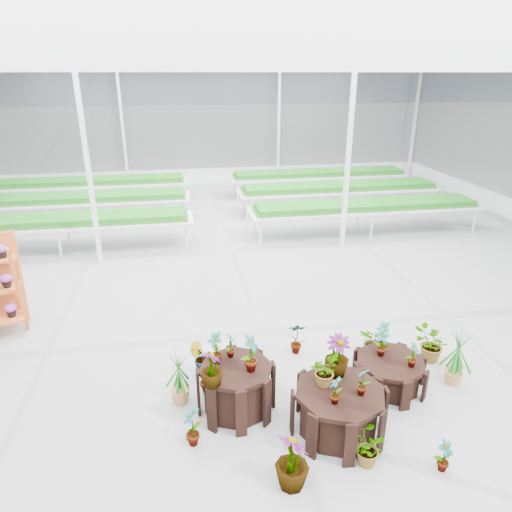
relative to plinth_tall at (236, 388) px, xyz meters
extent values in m
plane|color=gray|center=(0.48, 1.61, -0.34)|extent=(24.00, 24.00, 0.00)
cylinder|color=black|center=(0.00, 0.00, 0.00)|extent=(1.00, 1.00, 0.68)
cylinder|color=black|center=(1.20, -0.60, -0.03)|extent=(1.27, 1.27, 0.61)
cylinder|color=black|center=(2.20, 0.10, -0.11)|extent=(1.02, 1.02, 0.45)
imported|color=#1A6216|center=(-0.24, 0.14, 0.56)|extent=(0.25, 0.28, 0.45)
imported|color=#1A6216|center=(0.18, -0.12, 0.61)|extent=(0.30, 0.34, 0.53)
imported|color=#1A6216|center=(-0.04, 0.23, 0.52)|extent=(0.14, 0.20, 0.37)
imported|color=#1A6216|center=(-0.32, -0.31, 0.57)|extent=(0.37, 0.37, 0.47)
imported|color=#1A6216|center=(1.04, -0.44, 0.47)|extent=(0.45, 0.47, 0.40)
imported|color=#1A6216|center=(1.43, -0.70, 0.46)|extent=(0.24, 0.22, 0.38)
imported|color=#1A6216|center=(1.25, -0.28, 0.55)|extent=(0.31, 0.31, 0.56)
imported|color=#1A6216|center=(1.06, -0.80, 0.45)|extent=(0.21, 0.23, 0.36)
imported|color=#1A6216|center=(2.10, 0.23, 0.32)|extent=(0.25, 0.20, 0.41)
imported|color=#1A6216|center=(2.41, -0.09, 0.31)|extent=(0.25, 0.25, 0.40)
imported|color=#1A6216|center=(2.18, 0.36, 0.35)|extent=(0.17, 0.25, 0.46)
imported|color=#1A6216|center=(-0.60, -0.52, -0.07)|extent=(0.26, 0.33, 0.54)
imported|color=#1A6216|center=(-0.35, 0.42, -0.02)|extent=(0.41, 0.38, 0.64)
imported|color=#1A6216|center=(0.43, -1.31, 0.00)|extent=(0.52, 0.52, 0.67)
imported|color=#1A6216|center=(1.34, -1.16, -0.12)|extent=(0.53, 0.52, 0.44)
imported|color=#1A6216|center=(2.16, -1.40, -0.12)|extent=(0.27, 0.23, 0.43)
imported|color=#1A6216|center=(3.11, 0.59, -0.05)|extent=(0.61, 0.57, 0.57)
imported|color=#1A6216|center=(2.30, 0.82, -0.08)|extent=(0.58, 0.61, 0.53)
imported|color=#1A6216|center=(1.12, 1.16, -0.06)|extent=(0.33, 0.26, 0.56)
imported|color=#1A6216|center=(-0.43, 0.88, -0.08)|extent=(0.30, 0.25, 0.51)
camera|label=1|loc=(-0.57, -4.88, 3.86)|focal=32.00mm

